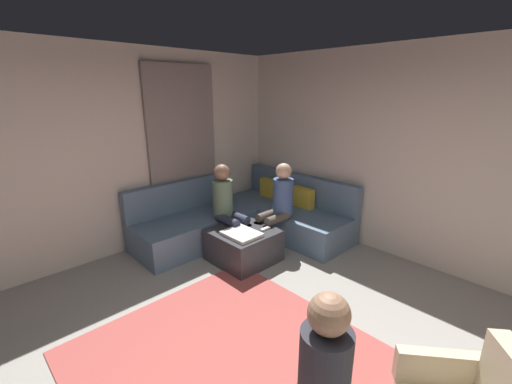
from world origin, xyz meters
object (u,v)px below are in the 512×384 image
coffee_mug (242,219)px  person_on_couch_side (227,205)px  ottoman (244,245)px  person_on_couch_back (278,203)px  person_on_armchair (342,383)px  game_remote (265,229)px  sectional_couch (247,218)px

coffee_mug → person_on_couch_side: (-0.17, -0.12, 0.19)m
ottoman → coffee_mug: coffee_mug is taller
ottoman → person_on_couch_side: person_on_couch_side is taller
ottoman → coffee_mug: 0.38m
person_on_couch_back → person_on_armchair: 2.92m
game_remote → person_on_armchair: bearing=-36.3°
sectional_couch → coffee_mug: size_ratio=26.84×
person_on_couch_side → person_on_armchair: 2.97m
ottoman → person_on_couch_side: (-0.39, 0.06, 0.45)m
person_on_couch_back → person_on_armchair: (2.21, -1.91, -0.01)m
person_on_armchair → person_on_couch_back: bearing=-169.9°
sectional_couch → person_on_armchair: person_on_armchair is taller
person_on_couch_back → person_on_couch_side: size_ratio=1.00×
ottoman → person_on_couch_back: size_ratio=0.63×
coffee_mug → person_on_couch_side: 0.28m
coffee_mug → game_remote: 0.40m
coffee_mug → sectional_couch: bearing=130.2°
game_remote → person_on_couch_side: (-0.57, -0.16, 0.23)m
person_on_couch_side → sectional_couch: bearing=-163.5°
coffee_mug → person_on_couch_back: 0.54m
sectional_couch → game_remote: bearing=-25.1°
sectional_couch → person_on_couch_back: size_ratio=2.12×
person_on_couch_back → person_on_couch_side: 0.70m
ottoman → coffee_mug: size_ratio=8.00×
ottoman → person_on_couch_back: (0.04, 0.61, 0.45)m
sectional_couch → person_on_couch_side: size_ratio=2.12×
game_remote → person_on_couch_side: 0.63m
game_remote → person_on_armchair: person_on_armchair is taller
sectional_couch → person_on_armchair: size_ratio=2.16×
sectional_couch → game_remote: (0.72, -0.34, 0.15)m
ottoman → sectional_couch: bearing=134.0°
coffee_mug → person_on_couch_back: (0.26, 0.43, 0.19)m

